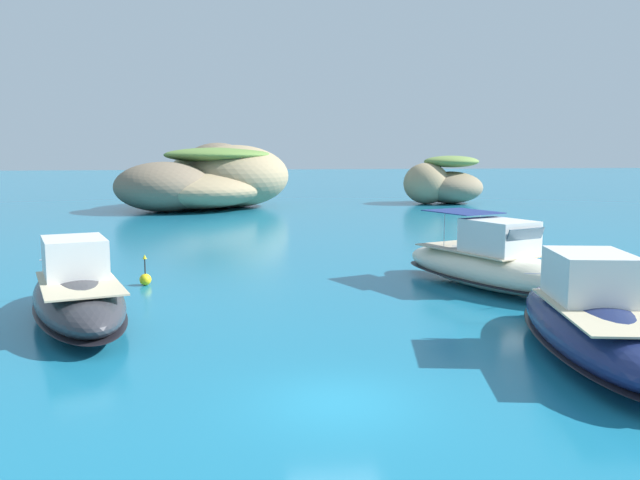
{
  "coord_description": "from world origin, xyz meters",
  "views": [
    {
      "loc": [
        -2.85,
        -16.35,
        6.46
      ],
      "look_at": [
        2.13,
        17.91,
        1.79
      ],
      "focal_mm": 37.9,
      "sensor_mm": 36.0,
      "label": 1
    }
  ],
  "objects_px": {
    "motorboat_charcoal": "(78,294)",
    "motorboat_cream": "(490,265)",
    "islet_small": "(444,184)",
    "motorboat_navy": "(593,323)",
    "islet_large": "(207,180)",
    "channel_buoy": "(145,278)"
  },
  "relations": [
    {
      "from": "islet_large",
      "to": "motorboat_cream",
      "type": "xyz_separation_m",
      "value": [
        13.92,
        -46.87,
        -1.99
      ]
    },
    {
      "from": "islet_small",
      "to": "channel_buoy",
      "type": "height_order",
      "value": "islet_small"
    },
    {
      "from": "islet_small",
      "to": "motorboat_cream",
      "type": "xyz_separation_m",
      "value": [
        -14.11,
        -48.47,
        -1.19
      ]
    },
    {
      "from": "motorboat_navy",
      "to": "channel_buoy",
      "type": "xyz_separation_m",
      "value": [
        -15.07,
        13.53,
        -0.75
      ]
    },
    {
      "from": "motorboat_charcoal",
      "to": "motorboat_cream",
      "type": "relative_size",
      "value": 0.96
    },
    {
      "from": "islet_large",
      "to": "motorboat_navy",
      "type": "distance_m",
      "value": 58.82
    },
    {
      "from": "channel_buoy",
      "to": "islet_small",
      "type": "bearing_deg",
      "value": 56.45
    },
    {
      "from": "motorboat_navy",
      "to": "motorboat_charcoal",
      "type": "height_order",
      "value": "motorboat_navy"
    },
    {
      "from": "motorboat_cream",
      "to": "islet_large",
      "type": "bearing_deg",
      "value": 106.54
    },
    {
      "from": "motorboat_cream",
      "to": "channel_buoy",
      "type": "bearing_deg",
      "value": 169.15
    },
    {
      "from": "motorboat_charcoal",
      "to": "islet_small",
      "type": "bearing_deg",
      "value": 58.53
    },
    {
      "from": "islet_large",
      "to": "islet_small",
      "type": "xyz_separation_m",
      "value": [
        28.02,
        1.6,
        -0.8
      ]
    },
    {
      "from": "islet_large",
      "to": "islet_small",
      "type": "height_order",
      "value": "islet_large"
    },
    {
      "from": "islet_large",
      "to": "islet_small",
      "type": "bearing_deg",
      "value": 3.27
    },
    {
      "from": "islet_small",
      "to": "motorboat_cream",
      "type": "distance_m",
      "value": 50.49
    },
    {
      "from": "motorboat_charcoal",
      "to": "motorboat_cream",
      "type": "bearing_deg",
      "value": 11.4
    },
    {
      "from": "motorboat_charcoal",
      "to": "motorboat_cream",
      "type": "height_order",
      "value": "motorboat_cream"
    },
    {
      "from": "islet_large",
      "to": "channel_buoy",
      "type": "relative_size",
      "value": 14.81
    },
    {
      "from": "motorboat_charcoal",
      "to": "islet_large",
      "type": "bearing_deg",
      "value": 85.66
    },
    {
      "from": "islet_large",
      "to": "motorboat_navy",
      "type": "bearing_deg",
      "value": -77.23
    },
    {
      "from": "motorboat_cream",
      "to": "islet_small",
      "type": "bearing_deg",
      "value": 73.77
    },
    {
      "from": "motorboat_cream",
      "to": "channel_buoy",
      "type": "relative_size",
      "value": 7.79
    }
  ]
}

